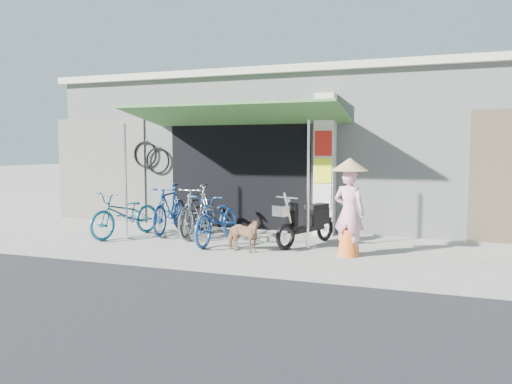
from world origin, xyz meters
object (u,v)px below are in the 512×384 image
(bike_blue, at_px, (170,209))
(bike_black, at_px, (194,216))
(nun, at_px, (349,207))
(moped, at_px, (308,222))
(bike_teal, at_px, (126,214))
(street_dog, at_px, (243,235))
(bike_navy, at_px, (218,218))
(bike_silver, at_px, (198,210))

(bike_blue, relative_size, bike_black, 1.15)
(bike_black, height_order, nun, nun)
(moped, distance_m, nun, 1.22)
(bike_teal, bearing_deg, moped, 19.61)
(street_dog, xyz_separation_m, moped, (0.93, 1.03, 0.13))
(bike_teal, xyz_separation_m, nun, (4.70, -0.31, 0.36))
(bike_navy, bearing_deg, nun, -5.93)
(nun, bearing_deg, bike_blue, 0.17)
(bike_teal, distance_m, bike_silver, 1.50)
(bike_navy, xyz_separation_m, street_dog, (0.76, -0.62, -0.18))
(bike_teal, xyz_separation_m, bike_blue, (0.64, 0.70, 0.05))
(bike_navy, height_order, nun, nun)
(bike_blue, xyz_separation_m, bike_black, (0.60, -0.00, -0.13))
(bike_blue, distance_m, bike_black, 0.61)
(bike_black, bearing_deg, street_dog, -46.48)
(street_dog, bearing_deg, bike_blue, 70.53)
(bike_teal, relative_size, bike_silver, 1.01)
(bike_navy, relative_size, street_dog, 2.52)
(moped, xyz_separation_m, nun, (0.90, -0.71, 0.40))
(bike_silver, bearing_deg, street_dog, -40.38)
(bike_black, relative_size, bike_silver, 0.85)
(street_dog, relative_size, moped, 0.45)
(moped, bearing_deg, nun, -14.83)
(moped, bearing_deg, bike_blue, -162.05)
(bike_black, distance_m, street_dog, 2.11)
(bike_silver, relative_size, moped, 1.11)
(bike_teal, relative_size, street_dog, 2.48)
(bike_black, bearing_deg, moped, -14.01)
(moped, relative_size, nun, 0.97)
(bike_teal, bearing_deg, street_dog, 1.21)
(street_dog, bearing_deg, bike_silver, 62.26)
(bike_silver, relative_size, nun, 1.07)
(bike_black, relative_size, street_dog, 2.10)
(nun, bearing_deg, street_dog, 24.10)
(bike_navy, bearing_deg, street_dog, -38.37)
(bike_blue, height_order, nun, nun)
(bike_black, bearing_deg, bike_navy, -46.64)
(bike_navy, distance_m, moped, 1.74)
(bike_teal, relative_size, moped, 1.12)
(bike_teal, relative_size, nun, 1.08)
(bike_blue, distance_m, bike_navy, 1.63)
(bike_navy, relative_size, moped, 1.13)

